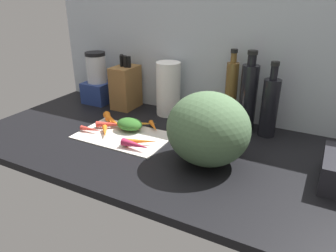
{
  "coord_description": "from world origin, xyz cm",
  "views": [
    {
      "loc": [
        52.06,
        -101.79,
        58.15
      ],
      "look_at": [
        -0.39,
        -2.15,
        8.87
      ],
      "focal_mm": 33.77,
      "sensor_mm": 36.0,
      "label": 1
    }
  ],
  "objects_px": {
    "carrot_2": "(113,124)",
    "carrot_7": "(91,129)",
    "carrot_1": "(154,126)",
    "winter_squash": "(208,129)",
    "bottle_0": "(231,93)",
    "knife_block": "(126,87)",
    "cutting_board": "(123,135)",
    "carrot_4": "(105,132)",
    "carrot_8": "(114,122)",
    "paper_towel_roll": "(168,89)",
    "carrot_6": "(140,141)",
    "blender_appliance": "(98,81)",
    "carrot_0": "(140,124)",
    "bottle_1": "(248,97)",
    "bottle_2": "(270,106)",
    "carrot_3": "(136,145)",
    "carrot_5": "(109,119)"
  },
  "relations": [
    {
      "from": "carrot_4",
      "to": "carrot_2",
      "type": "bearing_deg",
      "value": 99.98
    },
    {
      "from": "paper_towel_roll",
      "to": "bottle_0",
      "type": "relative_size",
      "value": 0.76
    },
    {
      "from": "carrot_7",
      "to": "bottle_0",
      "type": "height_order",
      "value": "bottle_0"
    },
    {
      "from": "cutting_board",
      "to": "knife_block",
      "type": "distance_m",
      "value": 0.38
    },
    {
      "from": "carrot_6",
      "to": "knife_block",
      "type": "distance_m",
      "value": 0.47
    },
    {
      "from": "carrot_2",
      "to": "carrot_5",
      "type": "height_order",
      "value": "carrot_5"
    },
    {
      "from": "carrot_1",
      "to": "paper_towel_roll",
      "type": "distance_m",
      "value": 0.24
    },
    {
      "from": "carrot_5",
      "to": "bottle_1",
      "type": "distance_m",
      "value": 0.64
    },
    {
      "from": "carrot_3",
      "to": "carrot_8",
      "type": "bearing_deg",
      "value": 145.59
    },
    {
      "from": "carrot_2",
      "to": "bottle_0",
      "type": "relative_size",
      "value": 0.43
    },
    {
      "from": "blender_appliance",
      "to": "bottle_1",
      "type": "xyz_separation_m",
      "value": [
        0.82,
        0.01,
        0.04
      ]
    },
    {
      "from": "cutting_board",
      "to": "winter_squash",
      "type": "bearing_deg",
      "value": -5.68
    },
    {
      "from": "carrot_3",
      "to": "bottle_2",
      "type": "distance_m",
      "value": 0.58
    },
    {
      "from": "carrot_4",
      "to": "knife_block",
      "type": "height_order",
      "value": "knife_block"
    },
    {
      "from": "carrot_3",
      "to": "carrot_5",
      "type": "relative_size",
      "value": 1.13
    },
    {
      "from": "knife_block",
      "to": "cutting_board",
      "type": "bearing_deg",
      "value": -57.76
    },
    {
      "from": "carrot_1",
      "to": "bottle_1",
      "type": "xyz_separation_m",
      "value": [
        0.36,
        0.2,
        0.14
      ]
    },
    {
      "from": "carrot_3",
      "to": "carrot_5",
      "type": "height_order",
      "value": "carrot_5"
    },
    {
      "from": "carrot_4",
      "to": "blender_appliance",
      "type": "height_order",
      "value": "blender_appliance"
    },
    {
      "from": "carrot_6",
      "to": "winter_squash",
      "type": "height_order",
      "value": "winter_squash"
    },
    {
      "from": "winter_squash",
      "to": "cutting_board",
      "type": "bearing_deg",
      "value": 174.32
    },
    {
      "from": "carrot_8",
      "to": "knife_block",
      "type": "distance_m",
      "value": 0.28
    },
    {
      "from": "blender_appliance",
      "to": "paper_towel_roll",
      "type": "relative_size",
      "value": 1.05
    },
    {
      "from": "carrot_6",
      "to": "bottle_2",
      "type": "relative_size",
      "value": 0.43
    },
    {
      "from": "carrot_5",
      "to": "blender_appliance",
      "type": "bearing_deg",
      "value": 137.03
    },
    {
      "from": "carrot_2",
      "to": "carrot_7",
      "type": "xyz_separation_m",
      "value": [
        -0.06,
        -0.08,
        -0.0
      ]
    },
    {
      "from": "carrot_7",
      "to": "bottle_2",
      "type": "bearing_deg",
      "value": 26.37
    },
    {
      "from": "carrot_8",
      "to": "cutting_board",
      "type": "bearing_deg",
      "value": -33.23
    },
    {
      "from": "carrot_3",
      "to": "winter_squash",
      "type": "bearing_deg",
      "value": 9.29
    },
    {
      "from": "blender_appliance",
      "to": "carrot_2",
      "type": "bearing_deg",
      "value": -42.11
    },
    {
      "from": "carrot_0",
      "to": "carrot_5",
      "type": "relative_size",
      "value": 1.34
    },
    {
      "from": "knife_block",
      "to": "carrot_5",
      "type": "bearing_deg",
      "value": -76.03
    },
    {
      "from": "winter_squash",
      "to": "bottle_2",
      "type": "bearing_deg",
      "value": 66.86
    },
    {
      "from": "carrot_6",
      "to": "blender_appliance",
      "type": "bearing_deg",
      "value": 144.66
    },
    {
      "from": "cutting_board",
      "to": "carrot_0",
      "type": "distance_m",
      "value": 0.11
    },
    {
      "from": "carrot_5",
      "to": "carrot_0",
      "type": "bearing_deg",
      "value": 10.15
    },
    {
      "from": "carrot_6",
      "to": "bottle_0",
      "type": "distance_m",
      "value": 0.47
    },
    {
      "from": "cutting_board",
      "to": "paper_towel_roll",
      "type": "xyz_separation_m",
      "value": [
        0.05,
        0.32,
        0.13
      ]
    },
    {
      "from": "carrot_0",
      "to": "carrot_8",
      "type": "distance_m",
      "value": 0.12
    },
    {
      "from": "carrot_1",
      "to": "winter_squash",
      "type": "relative_size",
      "value": 0.35
    },
    {
      "from": "carrot_6",
      "to": "bottle_1",
      "type": "relative_size",
      "value": 0.39
    },
    {
      "from": "carrot_3",
      "to": "winter_squash",
      "type": "height_order",
      "value": "winter_squash"
    },
    {
      "from": "carrot_7",
      "to": "knife_block",
      "type": "height_order",
      "value": "knife_block"
    },
    {
      "from": "carrot_7",
      "to": "carrot_6",
      "type": "bearing_deg",
      "value": -0.65
    },
    {
      "from": "carrot_5",
      "to": "bottle_0",
      "type": "xyz_separation_m",
      "value": [
        0.49,
        0.26,
        0.13
      ]
    },
    {
      "from": "bottle_1",
      "to": "knife_block",
      "type": "bearing_deg",
      "value": -179.44
    },
    {
      "from": "carrot_2",
      "to": "blender_appliance",
      "type": "height_order",
      "value": "blender_appliance"
    },
    {
      "from": "carrot_0",
      "to": "bottle_0",
      "type": "xyz_separation_m",
      "value": [
        0.34,
        0.23,
        0.13
      ]
    },
    {
      "from": "bottle_2",
      "to": "knife_block",
      "type": "bearing_deg",
      "value": 179.21
    },
    {
      "from": "carrot_4",
      "to": "paper_towel_roll",
      "type": "relative_size",
      "value": 0.39
    }
  ]
}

